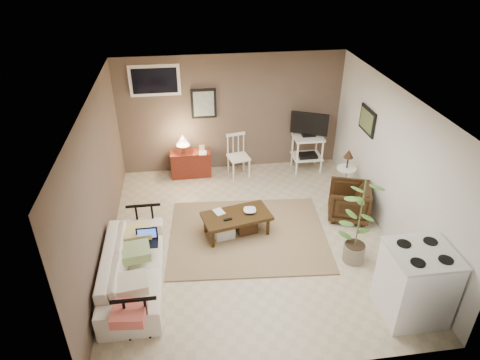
{
  "coord_description": "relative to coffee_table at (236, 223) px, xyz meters",
  "views": [
    {
      "loc": [
        -0.94,
        -5.55,
        4.4
      ],
      "look_at": [
        -0.12,
        0.35,
        0.91
      ],
      "focal_mm": 32.0,
      "sensor_mm": 36.0,
      "label": 1
    }
  ],
  "objects": [
    {
      "name": "laptop",
      "position": [
        -1.38,
        -0.59,
        0.28
      ],
      "size": [
        0.31,
        0.23,
        0.21
      ],
      "color": "black",
      "rests_on": "sofa"
    },
    {
      "name": "red_console",
      "position": [
        -0.67,
        2.11,
        0.09
      ],
      "size": [
        0.8,
        0.36,
        0.93
      ],
      "color": "maroon",
      "rests_on": "floor"
    },
    {
      "name": "side_table",
      "position": [
        2.2,
        0.96,
        0.36
      ],
      "size": [
        0.36,
        0.36,
        0.96
      ],
      "color": "white",
      "rests_on": "floor"
    },
    {
      "name": "book_table",
      "position": [
        -0.34,
        0.08,
        0.26
      ],
      "size": [
        0.15,
        0.07,
        0.2
      ],
      "primitive_type": "imported",
      "rotation": [
        0.0,
        0.0,
        0.37
      ],
      "color": "#35220E",
      "rests_on": "coffee_table"
    },
    {
      "name": "coffee_table",
      "position": [
        0.0,
        0.0,
        0.0
      ],
      "size": [
        1.19,
        0.79,
        0.42
      ],
      "color": "#35220E",
      "rests_on": "floor"
    },
    {
      "name": "tv_stand",
      "position": [
        1.76,
        2.03,
        0.44
      ],
      "size": [
        0.71,
        0.49,
        1.27
      ],
      "color": "white",
      "rests_on": "floor"
    },
    {
      "name": "armchair",
      "position": [
        2.01,
        0.24,
        0.11
      ],
      "size": [
        0.81,
        0.84,
        0.69
      ],
      "primitive_type": "imported",
      "rotation": [
        0.0,
        0.0,
        -1.9
      ],
      "color": "black",
      "rests_on": "floor"
    },
    {
      "name": "sofa_pillows",
      "position": [
        -1.53,
        -1.18,
        0.26
      ],
      "size": [
        0.39,
        1.94,
        0.14
      ],
      "primitive_type": null,
      "color": "beige",
      "rests_on": "sofa"
    },
    {
      "name": "floor",
      "position": [
        0.22,
        -0.12,
        -0.23
      ],
      "size": [
        5.0,
        5.0,
        0.0
      ],
      "primitive_type": "plane",
      "color": "#C1B293",
      "rests_on": "ground"
    },
    {
      "name": "potted_plant",
      "position": [
        1.7,
        -0.89,
        0.54
      ],
      "size": [
        0.36,
        0.36,
        1.44
      ],
      "color": "gray",
      "rests_on": "floor"
    },
    {
      "name": "art_right",
      "position": [
        2.44,
        0.93,
        1.29
      ],
      "size": [
        0.03,
        0.6,
        0.45
      ],
      "primitive_type": "cube",
      "color": "black"
    },
    {
      "name": "spindle_chair",
      "position": [
        0.31,
        1.98,
        0.18
      ],
      "size": [
        0.47,
        0.47,
        0.88
      ],
      "color": "white",
      "rests_on": "floor"
    },
    {
      "name": "art_back",
      "position": [
        -0.33,
        2.36,
        1.22
      ],
      "size": [
        0.5,
        0.03,
        0.6
      ],
      "primitive_type": "cube",
      "color": "black"
    },
    {
      "name": "bowl",
      "position": [
        0.23,
        0.05,
        0.26
      ],
      "size": [
        0.21,
        0.07,
        0.21
      ],
      "primitive_type": "imported",
      "rotation": [
        0.0,
        0.0,
        -0.11
      ],
      "color": "#35220E",
      "rests_on": "coffee_table"
    },
    {
      "name": "window",
      "position": [
        -1.23,
        2.36,
        1.72
      ],
      "size": [
        0.96,
        0.03,
        0.6
      ],
      "primitive_type": "cube",
      "color": "white"
    },
    {
      "name": "stove",
      "position": [
        2.05,
        -1.98,
        0.28
      ],
      "size": [
        0.79,
        0.74,
        1.04
      ],
      "color": "white",
      "rests_on": "floor"
    },
    {
      "name": "sofa",
      "position": [
        -1.58,
        -0.94,
        0.17
      ],
      "size": [
        0.6,
        2.04,
        0.8
      ],
      "primitive_type": "imported",
      "rotation": [
        0.0,
        0.0,
        1.57
      ],
      "color": "white",
      "rests_on": "floor"
    },
    {
      "name": "rug",
      "position": [
        0.19,
        -0.06,
        -0.22
      ],
      "size": [
        2.72,
        2.25,
        0.02
      ],
      "primitive_type": "cube",
      "rotation": [
        0.0,
        0.0,
        -0.08
      ],
      "color": "#927D55",
      "rests_on": "floor"
    },
    {
      "name": "book_console",
      "position": [
        -0.49,
        2.01,
        0.41
      ],
      "size": [
        0.16,
        0.04,
        0.21
      ],
      "primitive_type": "imported",
      "rotation": [
        0.0,
        0.0,
        -0.12
      ],
      "color": "#35220E",
      "rests_on": "red_console"
    },
    {
      "name": "sofa_end_rails",
      "position": [
        -1.46,
        -0.94,
        0.11
      ],
      "size": [
        0.55,
        2.04,
        0.69
      ],
      "primitive_type": null,
      "color": "black",
      "rests_on": "floor"
    }
  ]
}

